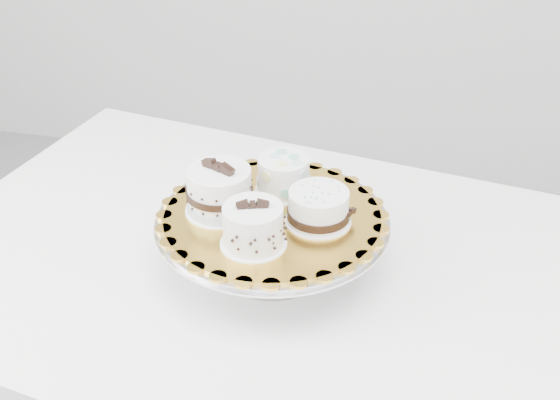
% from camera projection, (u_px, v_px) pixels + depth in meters
% --- Properties ---
extents(table, '(1.40, 1.05, 0.75)m').
position_uv_depth(table, '(269.00, 289.00, 1.30)').
color(table, white).
rests_on(table, floor).
extents(cake_stand, '(0.40, 0.40, 0.11)m').
position_uv_depth(cake_stand, '(272.00, 233.00, 1.20)').
color(cake_stand, gray).
rests_on(cake_stand, table).
extents(cake_board, '(0.44, 0.44, 0.01)m').
position_uv_depth(cake_board, '(272.00, 215.00, 1.18)').
color(cake_board, gold).
rests_on(cake_board, cake_stand).
extents(cake_swirl, '(0.12, 0.12, 0.08)m').
position_uv_depth(cake_swirl, '(253.00, 227.00, 1.09)').
color(cake_swirl, white).
rests_on(cake_swirl, cake_board).
extents(cake_banded, '(0.14, 0.14, 0.10)m').
position_uv_depth(cake_banded, '(219.00, 192.00, 1.17)').
color(cake_banded, white).
rests_on(cake_banded, cake_board).
extents(cake_dots, '(0.11, 0.11, 0.07)m').
position_uv_depth(cake_dots, '(284.00, 175.00, 1.22)').
color(cake_dots, white).
rests_on(cake_dots, cake_board).
extents(cake_ribbon, '(0.13, 0.13, 0.06)m').
position_uv_depth(cake_ribbon, '(319.00, 208.00, 1.15)').
color(cake_ribbon, white).
rests_on(cake_ribbon, cake_board).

